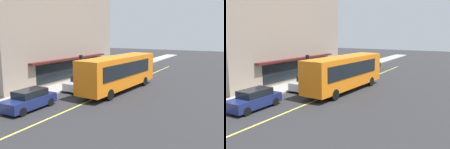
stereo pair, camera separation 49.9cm
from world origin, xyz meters
TOP-DOWN VIEW (x-y plane):
  - ground at (0.00, 0.00)m, footprint 120.00×120.00m
  - sidewalk at (0.00, 5.42)m, footprint 80.00×2.75m
  - lane_centre_stripe at (0.00, 0.00)m, footprint 36.00×0.16m
  - storefront_building at (-0.79, 10.90)m, footprint 19.14×8.82m
  - bus at (-2.46, -0.56)m, footprint 11.27×3.25m
  - traffic_light at (-1.82, 4.60)m, footprint 0.30×0.52m
  - car_black at (12.53, 2.88)m, footprint 4.32×1.90m
  - car_navy at (-11.18, 2.76)m, footprint 4.33×1.92m
  - car_silver at (-3.92, 2.90)m, footprint 4.34×1.94m
  - pedestrian_waiting at (3.12, 5.54)m, footprint 0.34×0.34m
  - pedestrian_by_curb at (7.62, 5.56)m, footprint 0.34×0.34m

SIDE VIEW (x-z plane):
  - ground at x=0.00m, z-range 0.00..0.00m
  - lane_centre_stripe at x=0.00m, z-range 0.00..0.01m
  - sidewalk at x=0.00m, z-range 0.00..0.15m
  - car_black at x=12.53m, z-range -0.02..1.50m
  - car_navy at x=-11.18m, z-range -0.02..1.50m
  - car_silver at x=-3.92m, z-range -0.02..1.50m
  - pedestrian_by_curb at x=7.62m, z-range 0.30..1.87m
  - pedestrian_waiting at x=3.12m, z-range 0.32..2.01m
  - bus at x=-2.46m, z-range 0.24..3.74m
  - traffic_light at x=-1.82m, z-range 0.93..4.13m
  - storefront_building at x=-0.79m, z-range -0.01..14.68m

